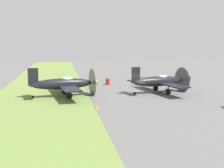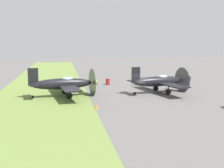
% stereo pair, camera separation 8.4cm
% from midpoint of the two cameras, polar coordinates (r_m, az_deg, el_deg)
% --- Properties ---
extents(ground_plane, '(160.00, 160.00, 0.00)m').
position_cam_midpoint_polar(ground_plane, '(36.04, 4.95, -1.88)').
color(ground_plane, '#605E5B').
extents(grass_verge, '(120.00, 11.00, 0.01)m').
position_cam_midpoint_polar(grass_verge, '(34.97, -13.68, -2.39)').
color(grass_verge, olive).
rests_on(grass_verge, ground).
extents(airplane_lead, '(9.88, 7.89, 3.50)m').
position_cam_midpoint_polar(airplane_lead, '(36.66, 9.37, 0.53)').
color(airplane_lead, black).
rests_on(airplane_lead, ground).
extents(airplane_wingman, '(10.15, 8.08, 3.59)m').
position_cam_midpoint_polar(airplane_wingman, '(34.16, -9.41, 0.03)').
color(airplane_wingman, black).
rests_on(airplane_wingman, ground).
extents(ground_crew_chief, '(0.38, 0.58, 1.73)m').
position_cam_midpoint_polar(ground_crew_chief, '(42.57, 5.24, 0.91)').
color(ground_crew_chief, '#847A5B').
rests_on(ground_crew_chief, ground).
extents(ground_crew_mechanic, '(0.61, 0.38, 1.73)m').
position_cam_midpoint_polar(ground_crew_mechanic, '(42.74, 14.93, 0.70)').
color(ground_crew_mechanic, '#2D3342').
rests_on(ground_crew_mechanic, ground).
extents(fuel_drum, '(0.60, 0.60, 0.90)m').
position_cam_midpoint_polar(fuel_drum, '(43.30, -0.78, 0.45)').
color(fuel_drum, maroon).
rests_on(fuel_drum, ground).
extents(runway_marker_cone, '(0.36, 0.36, 0.44)m').
position_cam_midpoint_polar(runway_marker_cone, '(27.84, -3.06, -4.41)').
color(runway_marker_cone, orange).
rests_on(runway_marker_cone, ground).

